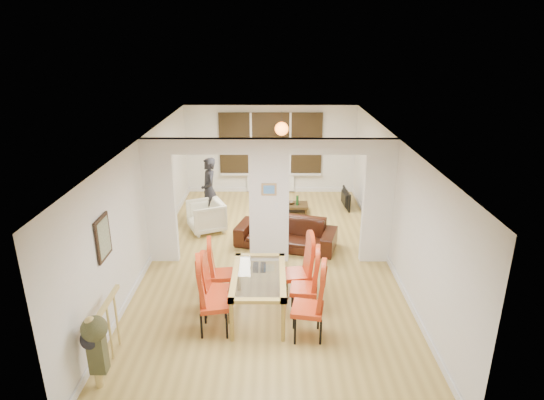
{
  "coord_description": "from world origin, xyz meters",
  "views": [
    {
      "loc": [
        0.1,
        -8.61,
        4.45
      ],
      "look_at": [
        0.06,
        0.6,
        1.12
      ],
      "focal_mm": 30.0,
      "sensor_mm": 36.0,
      "label": 1
    }
  ],
  "objects_px": {
    "dining_chair_lc": "(221,271)",
    "person": "(209,191)",
    "dining_chair_rb": "(304,284)",
    "bottle": "(297,200)",
    "bowl": "(291,203)",
    "television": "(343,199)",
    "sofa": "(286,233)",
    "dining_chair_ra": "(308,304)",
    "dining_chair_rc": "(297,270)",
    "coffee_table": "(288,208)",
    "dining_table": "(259,294)",
    "dining_chair_la": "(215,298)",
    "dining_chair_lb": "(216,287)",
    "armchair": "(206,216)"
  },
  "relations": [
    {
      "from": "sofa",
      "to": "dining_chair_lc",
      "type": "bearing_deg",
      "value": -104.02
    },
    {
      "from": "dining_chair_lc",
      "to": "armchair",
      "type": "bearing_deg",
      "value": 96.83
    },
    {
      "from": "dining_chair_la",
      "to": "dining_chair_rb",
      "type": "xyz_separation_m",
      "value": [
        1.43,
        0.5,
        -0.04
      ]
    },
    {
      "from": "bowl",
      "to": "dining_chair_lc",
      "type": "bearing_deg",
      "value": -108.19
    },
    {
      "from": "sofa",
      "to": "television",
      "type": "bearing_deg",
      "value": 72.33
    },
    {
      "from": "dining_chair_la",
      "to": "coffee_table",
      "type": "relative_size",
      "value": 1.13
    },
    {
      "from": "dining_chair_ra",
      "to": "coffee_table",
      "type": "distance_m",
      "value": 5.36
    },
    {
      "from": "dining_chair_ra",
      "to": "sofa",
      "type": "distance_m",
      "value": 3.29
    },
    {
      "from": "dining_table",
      "to": "bottle",
      "type": "distance_m",
      "value": 4.72
    },
    {
      "from": "dining_chair_rb",
      "to": "bottle",
      "type": "distance_m",
      "value": 4.63
    },
    {
      "from": "dining_chair_la",
      "to": "bowl",
      "type": "bearing_deg",
      "value": 64.42
    },
    {
      "from": "dining_chair_lc",
      "to": "person",
      "type": "bearing_deg",
      "value": 94.43
    },
    {
      "from": "person",
      "to": "bottle",
      "type": "relative_size",
      "value": 5.97
    },
    {
      "from": "coffee_table",
      "to": "person",
      "type": "bearing_deg",
      "value": -162.07
    },
    {
      "from": "sofa",
      "to": "armchair",
      "type": "xyz_separation_m",
      "value": [
        -1.9,
        0.85,
        0.05
      ]
    },
    {
      "from": "armchair",
      "to": "television",
      "type": "height_order",
      "value": "armchair"
    },
    {
      "from": "dining_chair_rc",
      "to": "person",
      "type": "xyz_separation_m",
      "value": [
        -2.02,
        3.58,
        0.26
      ]
    },
    {
      "from": "dining_chair_lb",
      "to": "dining_chair_lc",
      "type": "xyz_separation_m",
      "value": [
        0.03,
        0.54,
        0.01
      ]
    },
    {
      "from": "dining_chair_rb",
      "to": "armchair",
      "type": "distance_m",
      "value": 4.09
    },
    {
      "from": "dining_chair_lb",
      "to": "bowl",
      "type": "xyz_separation_m",
      "value": [
        1.41,
        4.74,
        -0.24
      ]
    },
    {
      "from": "armchair",
      "to": "person",
      "type": "distance_m",
      "value": 0.74
    },
    {
      "from": "dining_chair_lb",
      "to": "bottle",
      "type": "relative_size",
      "value": 3.63
    },
    {
      "from": "dining_table",
      "to": "armchair",
      "type": "relative_size",
      "value": 1.94
    },
    {
      "from": "bottle",
      "to": "bowl",
      "type": "height_order",
      "value": "bottle"
    },
    {
      "from": "dining_chair_lb",
      "to": "coffee_table",
      "type": "xyz_separation_m",
      "value": [
        1.35,
        4.7,
        -0.39
      ]
    },
    {
      "from": "dining_chair_rb",
      "to": "television",
      "type": "distance_m",
      "value": 5.3
    },
    {
      "from": "dining_chair_lb",
      "to": "dining_chair_rb",
      "type": "height_order",
      "value": "dining_chair_rb"
    },
    {
      "from": "dining_table",
      "to": "dining_chair_la",
      "type": "bearing_deg",
      "value": -144.13
    },
    {
      "from": "dining_chair_rb",
      "to": "coffee_table",
      "type": "distance_m",
      "value": 4.72
    },
    {
      "from": "dining_chair_rc",
      "to": "bottle",
      "type": "bearing_deg",
      "value": 78.55
    },
    {
      "from": "bowl",
      "to": "bottle",
      "type": "bearing_deg",
      "value": -32.38
    },
    {
      "from": "dining_chair_lc",
      "to": "bottle",
      "type": "xyz_separation_m",
      "value": [
        1.56,
        4.09,
        -0.13
      ]
    },
    {
      "from": "armchair",
      "to": "dining_table",
      "type": "bearing_deg",
      "value": -2.28
    },
    {
      "from": "bottle",
      "to": "dining_chair_ra",
      "type": "bearing_deg",
      "value": -91.11
    },
    {
      "from": "dining_chair_ra",
      "to": "dining_chair_lc",
      "type": "bearing_deg",
      "value": 151.35
    },
    {
      "from": "dining_chair_ra",
      "to": "dining_chair_la",
      "type": "bearing_deg",
      "value": -175.13
    },
    {
      "from": "dining_chair_lb",
      "to": "sofa",
      "type": "bearing_deg",
      "value": 68.94
    },
    {
      "from": "dining_chair_la",
      "to": "dining_chair_rc",
      "type": "xyz_separation_m",
      "value": [
        1.34,
        0.97,
        -0.02
      ]
    },
    {
      "from": "dining_chair_ra",
      "to": "dining_chair_rb",
      "type": "xyz_separation_m",
      "value": [
        -0.01,
        0.64,
        -0.03
      ]
    },
    {
      "from": "armchair",
      "to": "television",
      "type": "bearing_deg",
      "value": 90.82
    },
    {
      "from": "sofa",
      "to": "bowl",
      "type": "bearing_deg",
      "value": 101.01
    },
    {
      "from": "dining_table",
      "to": "bowl",
      "type": "bearing_deg",
      "value": 81.67
    },
    {
      "from": "television",
      "to": "bottle",
      "type": "height_order",
      "value": "bottle"
    },
    {
      "from": "dining_chair_lb",
      "to": "dining_chair_ra",
      "type": "relative_size",
      "value": 0.86
    },
    {
      "from": "armchair",
      "to": "dining_chair_la",
      "type": "bearing_deg",
      "value": -13.78
    },
    {
      "from": "coffee_table",
      "to": "bowl",
      "type": "relative_size",
      "value": 4.78
    },
    {
      "from": "dining_chair_rb",
      "to": "bottle",
      "type": "relative_size",
      "value": 3.96
    },
    {
      "from": "dining_chair_lc",
      "to": "sofa",
      "type": "height_order",
      "value": "dining_chair_lc"
    },
    {
      "from": "dining_chair_ra",
      "to": "dining_chair_rc",
      "type": "bearing_deg",
      "value": 105.7
    },
    {
      "from": "person",
      "to": "television",
      "type": "relative_size",
      "value": 1.91
    }
  ]
}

